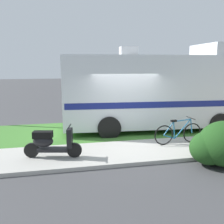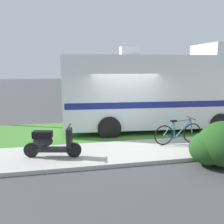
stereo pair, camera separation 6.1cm
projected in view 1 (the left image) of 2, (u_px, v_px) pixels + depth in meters
name	position (u px, v px, depth m)	size (l,w,h in m)	color
ground_plane	(127.00, 142.00, 9.19)	(80.00, 80.00, 0.00)	#424244
sidewalk	(137.00, 151.00, 8.03)	(24.00, 2.00, 0.12)	#ADAAA3
grass_strip	(118.00, 130.00, 10.63)	(24.00, 3.40, 0.08)	#3D752D
motorhome_rv	(157.00, 90.00, 10.68)	(7.88, 3.12, 3.69)	silver
scooter	(50.00, 143.00, 7.29)	(1.70, 0.61, 0.97)	black
bicycle	(178.00, 133.00, 8.56)	(1.79, 0.52, 0.90)	black
pickup_truck_near	(198.00, 94.00, 16.15)	(5.30, 2.32, 1.72)	#B7B29E
bush_by_porch	(224.00, 146.00, 6.90)	(1.81, 1.36, 1.28)	#1E4719
bottle_green	(212.00, 136.00, 9.10)	(0.06, 0.06, 0.25)	navy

